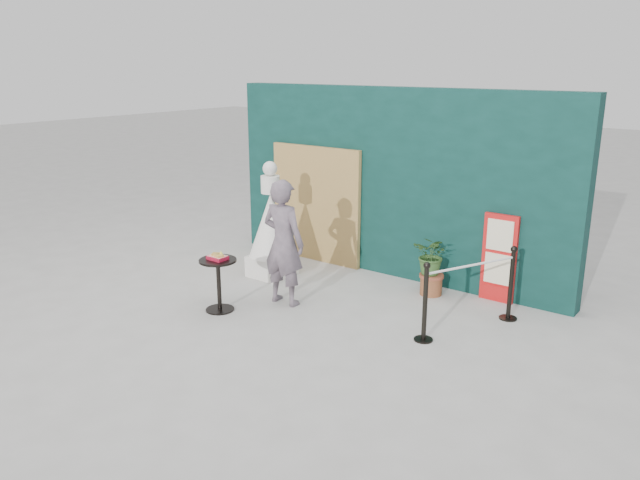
% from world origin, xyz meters
% --- Properties ---
extents(ground, '(60.00, 60.00, 0.00)m').
position_xyz_m(ground, '(0.00, 0.00, 0.00)').
color(ground, '#ADAAA5').
rests_on(ground, ground).
extents(back_wall, '(6.00, 0.30, 3.00)m').
position_xyz_m(back_wall, '(0.00, 3.15, 1.50)').
color(back_wall, black).
rests_on(back_wall, ground).
extents(bamboo_fence, '(1.80, 0.08, 2.00)m').
position_xyz_m(bamboo_fence, '(-1.40, 2.94, 1.00)').
color(bamboo_fence, tan).
rests_on(bamboo_fence, ground).
extents(woman, '(0.68, 0.47, 1.82)m').
position_xyz_m(woman, '(-0.52, 1.04, 0.91)').
color(woman, slate).
rests_on(woman, ground).
extents(menu_board, '(0.50, 0.07, 1.30)m').
position_xyz_m(menu_board, '(1.90, 2.95, 0.65)').
color(menu_board, red).
rests_on(menu_board, ground).
extents(statue, '(0.73, 0.73, 1.88)m').
position_xyz_m(statue, '(-1.45, 1.83, 0.77)').
color(statue, silver).
rests_on(statue, ground).
extents(cafe_table, '(0.52, 0.52, 0.75)m').
position_xyz_m(cafe_table, '(-1.07, 0.27, 0.50)').
color(cafe_table, black).
rests_on(cafe_table, ground).
extents(food_basket, '(0.26, 0.19, 0.11)m').
position_xyz_m(food_basket, '(-1.07, 0.28, 0.79)').
color(food_basket, '#AC122C').
rests_on(food_basket, cafe_table).
extents(planter, '(0.54, 0.47, 0.92)m').
position_xyz_m(planter, '(1.02, 2.61, 0.53)').
color(planter, brown).
rests_on(planter, ground).
extents(stanchion_barrier, '(0.84, 1.54, 1.03)m').
position_xyz_m(stanchion_barrier, '(1.99, 1.76, 0.49)').
color(stanchion_barrier, black).
rests_on(stanchion_barrier, ground).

